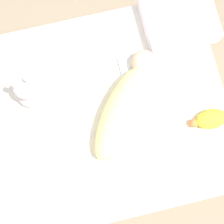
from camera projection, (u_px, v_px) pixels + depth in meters
ground_plane at (104, 118)px, 1.78m from camera, size 12.00×12.00×0.00m
bed_mattress at (104, 115)px, 1.69m from camera, size 1.27×1.07×0.19m
burp_cloth at (137, 71)px, 1.63m from camera, size 0.17×0.19×0.02m
swaddled_baby at (124, 106)px, 1.53m from camera, size 0.46×0.55×0.15m
pillow at (179, 20)px, 1.64m from camera, size 0.37×0.31×0.09m
bunny_plush at (30, 90)px, 1.49m from camera, size 0.15×0.15×0.31m
turtle_plush at (210, 119)px, 1.55m from camera, size 0.19×0.10×0.07m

